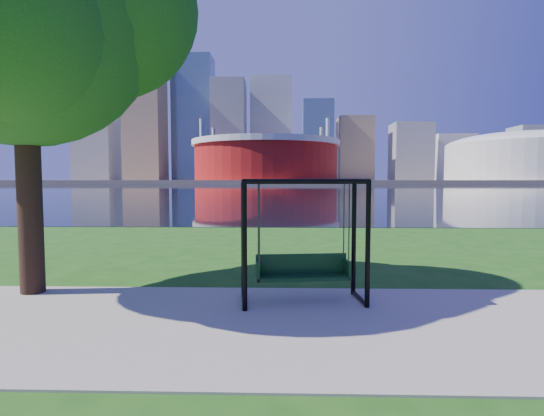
{
  "coord_description": "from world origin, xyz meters",
  "views": [
    {
      "loc": [
        0.28,
        -6.47,
        2.09
      ],
      "look_at": [
        0.1,
        0.0,
        1.66
      ],
      "focal_mm": 28.0,
      "sensor_mm": 36.0,
      "label": 1
    }
  ],
  "objects": [
    {
      "name": "ground",
      "position": [
        0.0,
        0.0,
        0.0
      ],
      "size": [
        900.0,
        900.0,
        0.0
      ],
      "primitive_type": "plane",
      "color": "#1E5114",
      "rests_on": "ground"
    },
    {
      "name": "path",
      "position": [
        0.0,
        -0.5,
        0.01
      ],
      "size": [
        120.0,
        4.0,
        0.03
      ],
      "primitive_type": "cube",
      "color": "#9E937F",
      "rests_on": "ground"
    },
    {
      "name": "river",
      "position": [
        0.0,
        102.0,
        0.01
      ],
      "size": [
        900.0,
        180.0,
        0.02
      ],
      "primitive_type": "cube",
      "color": "black",
      "rests_on": "ground"
    },
    {
      "name": "far_bank",
      "position": [
        0.0,
        306.0,
        1.0
      ],
      "size": [
        900.0,
        228.0,
        2.0
      ],
      "primitive_type": "cube",
      "color": "#937F60",
      "rests_on": "ground"
    },
    {
      "name": "stadium",
      "position": [
        -10.0,
        235.0,
        14.23
      ],
      "size": [
        83.0,
        83.0,
        32.0
      ],
      "color": "maroon",
      "rests_on": "far_bank"
    },
    {
      "name": "arena",
      "position": [
        135.0,
        235.0,
        15.87
      ],
      "size": [
        84.0,
        84.0,
        26.56
      ],
      "color": "beige",
      "rests_on": "far_bank"
    },
    {
      "name": "skyline",
      "position": [
        -4.27,
        319.39,
        35.89
      ],
      "size": [
        392.0,
        66.0,
        96.5
      ],
      "color": "gray",
      "rests_on": "far_bank"
    },
    {
      "name": "swing",
      "position": [
        0.6,
        0.62,
        1.02
      ],
      "size": [
        2.15,
        1.12,
        2.11
      ],
      "rotation": [
        0.0,
        0.0,
        0.12
      ],
      "color": "black",
      "rests_on": "ground"
    },
    {
      "name": "park_tree",
      "position": [
        -4.39,
        1.13,
        5.13
      ],
      "size": [
        5.95,
        5.37,
        7.39
      ],
      "color": "black",
      "rests_on": "ground"
    }
  ]
}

